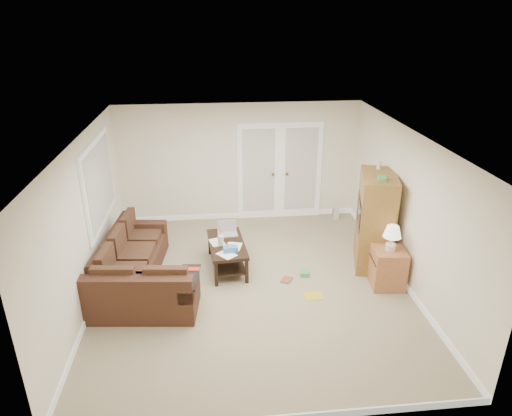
{
  "coord_description": "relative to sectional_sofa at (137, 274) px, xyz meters",
  "views": [
    {
      "loc": [
        -0.59,
        -6.37,
        4.16
      ],
      "look_at": [
        0.14,
        0.68,
        1.1
      ],
      "focal_mm": 32.0,
      "sensor_mm": 36.0,
      "label": 1
    }
  ],
  "objects": [
    {
      "name": "ceiling",
      "position": [
        1.85,
        -0.09,
        2.2
      ],
      "size": [
        5.0,
        5.5,
        0.02
      ],
      "primitive_type": "cube",
      "color": "silver",
      "rests_on": "wall_back"
    },
    {
      "name": "baseboards",
      "position": [
        1.85,
        -0.09,
        -0.25
      ],
      "size": [
        5.0,
        5.5,
        0.1
      ],
      "primitive_type": null,
      "color": "white",
      "rests_on": "floor"
    },
    {
      "name": "wall_left",
      "position": [
        -0.65,
        -0.09,
        0.95
      ],
      "size": [
        0.02,
        5.5,
        2.5
      ],
      "primitive_type": "cube",
      "color": "white",
      "rests_on": "floor"
    },
    {
      "name": "coffee_table",
      "position": [
        1.48,
        0.56,
        -0.03
      ],
      "size": [
        0.69,
        1.24,
        0.81
      ],
      "rotation": [
        0.0,
        0.0,
        0.08
      ],
      "color": "black",
      "rests_on": "floor"
    },
    {
      "name": "french_doors",
      "position": [
        2.7,
        2.62,
        0.74
      ],
      "size": [
        1.8,
        0.05,
        2.13
      ],
      "color": "white",
      "rests_on": "floor"
    },
    {
      "name": "floor_greenbox",
      "position": [
        2.78,
        0.16,
        -0.26
      ],
      "size": [
        0.17,
        0.21,
        0.07
      ],
      "primitive_type": "cube",
      "rotation": [
        0.0,
        0.0,
        -0.21
      ],
      "color": "#45994E",
      "rests_on": "floor"
    },
    {
      "name": "wall_right",
      "position": [
        4.35,
        -0.09,
        0.95
      ],
      "size": [
        0.02,
        5.5,
        2.5
      ],
      "primitive_type": "cube",
      "color": "white",
      "rests_on": "floor"
    },
    {
      "name": "floor",
      "position": [
        1.85,
        -0.09,
        -0.3
      ],
      "size": [
        5.5,
        5.5,
        0.0
      ],
      "primitive_type": "plane",
      "color": "gray",
      "rests_on": "ground"
    },
    {
      "name": "window_left",
      "position": [
        -0.61,
        0.91,
        1.25
      ],
      "size": [
        0.05,
        1.92,
        1.42
      ],
      "color": "white",
      "rests_on": "wall_left"
    },
    {
      "name": "sectional_sofa",
      "position": [
        0.0,
        0.0,
        0.0
      ],
      "size": [
        1.71,
        2.6,
        0.76
      ],
      "rotation": [
        0.0,
        0.0,
        -0.1
      ],
      "color": "#45271A",
      "rests_on": "floor"
    },
    {
      "name": "space_heater",
      "position": [
        3.91,
        2.36,
        -0.15
      ],
      "size": [
        0.13,
        0.11,
        0.3
      ],
      "primitive_type": "cube",
      "rotation": [
        0.0,
        0.0,
        0.1
      ],
      "color": "silver",
      "rests_on": "floor"
    },
    {
      "name": "floor_magazine",
      "position": [
        2.79,
        -0.49,
        -0.29
      ],
      "size": [
        0.31,
        0.25,
        0.01
      ],
      "primitive_type": "cube",
      "rotation": [
        0.0,
        0.0,
        0.06
      ],
      "color": "gold",
      "rests_on": "floor"
    },
    {
      "name": "floor_book",
      "position": [
        2.37,
        0.06,
        -0.29
      ],
      "size": [
        0.25,
        0.27,
        0.02
      ],
      "primitive_type": "imported",
      "rotation": [
        0.0,
        0.0,
        -0.52
      ],
      "color": "brown",
      "rests_on": "floor"
    },
    {
      "name": "side_cabinet",
      "position": [
        4.05,
        -0.3,
        0.09
      ],
      "size": [
        0.56,
        0.56,
        1.08
      ],
      "rotation": [
        0.0,
        0.0,
        -0.1
      ],
      "color": "#AA673E",
      "rests_on": "floor"
    },
    {
      "name": "tv_armoire",
      "position": [
        4.05,
        0.46,
        0.55
      ],
      "size": [
        0.82,
        1.15,
        1.79
      ],
      "rotation": [
        0.0,
        0.0,
        -0.26
      ],
      "color": "olive",
      "rests_on": "floor"
    },
    {
      "name": "wall_front",
      "position": [
        1.85,
        -2.84,
        0.95
      ],
      "size": [
        5.0,
        0.02,
        2.5
      ],
      "primitive_type": "cube",
      "color": "white",
      "rests_on": "floor"
    },
    {
      "name": "wall_back",
      "position": [
        1.85,
        2.66,
        0.95
      ],
      "size": [
        5.0,
        0.02,
        2.5
      ],
      "primitive_type": "cube",
      "color": "white",
      "rests_on": "floor"
    }
  ]
}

